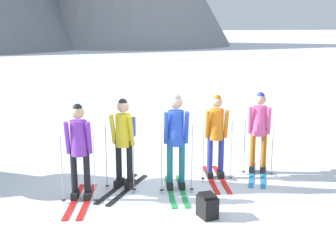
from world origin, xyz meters
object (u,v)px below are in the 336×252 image
object	(u,v)px
skier_in_purple	(79,148)
backpack_on_snow_front	(207,206)
skier_in_yellow	(124,138)
skier_in_orange	(216,132)
skier_in_pink	(259,128)
skier_in_blue	(176,138)

from	to	relation	value
skier_in_purple	backpack_on_snow_front	xyz separation A→B (m)	(1.81, -1.30, -0.73)
skier_in_yellow	skier_in_orange	xyz separation A→B (m)	(1.80, -0.00, -0.01)
skier_in_orange	skier_in_pink	distance (m)	0.96
skier_in_yellow	skier_in_blue	world-z (taller)	skier_in_blue
skier_in_purple	skier_in_pink	size ratio (longest dim) A/B	1.01
skier_in_pink	skier_in_orange	bearing A→B (deg)	-177.23
skier_in_blue	skier_in_orange	bearing A→B (deg)	22.08
skier_in_purple	skier_in_pink	xyz separation A→B (m)	(3.60, 0.41, 0.01)
skier_in_yellow	backpack_on_snow_front	world-z (taller)	skier_in_yellow
skier_in_blue	backpack_on_snow_front	bearing A→B (deg)	-85.53
skier_in_blue	skier_in_pink	xyz separation A→B (m)	(1.89, 0.43, -0.05)
skier_in_pink	backpack_on_snow_front	distance (m)	2.58
skier_in_yellow	backpack_on_snow_front	xyz separation A→B (m)	(0.97, -1.67, -0.75)
skier_in_purple	backpack_on_snow_front	size ratio (longest dim) A/B	4.42
skier_in_purple	skier_in_yellow	xyz separation A→B (m)	(0.84, 0.37, 0.02)
skier_in_yellow	skier_in_orange	size ratio (longest dim) A/B	1.01
skier_in_blue	skier_in_orange	distance (m)	1.01
skier_in_blue	skier_in_orange	xyz separation A→B (m)	(0.94, 0.38, -0.05)
skier_in_yellow	skier_in_orange	world-z (taller)	skier_in_yellow
skier_in_blue	skier_in_purple	bearing A→B (deg)	179.51
skier_in_yellow	skier_in_pink	size ratio (longest dim) A/B	1.01
skier_in_purple	skier_in_yellow	distance (m)	0.92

